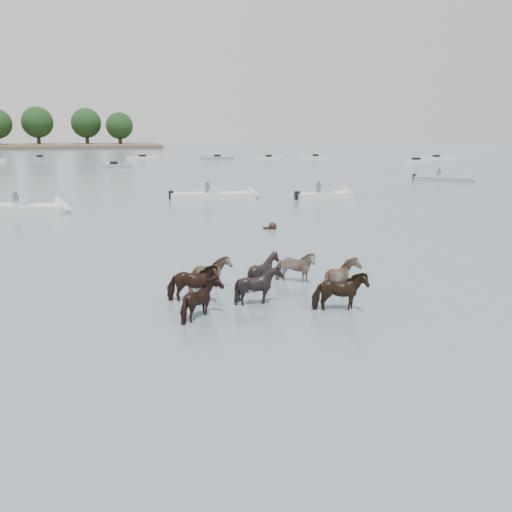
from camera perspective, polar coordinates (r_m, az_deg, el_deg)
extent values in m
plane|color=slate|center=(14.28, -6.51, -7.90)|extent=(400.00, 400.00, 0.00)
imported|color=black|center=(16.61, -6.56, -2.99)|extent=(1.67, 0.99, 1.33)
imported|color=tan|center=(17.80, -4.70, -2.05)|extent=(1.57, 1.58, 1.21)
imported|color=black|center=(17.86, 0.78, -1.77)|extent=(1.32, 1.21, 1.32)
imported|color=#836D59|center=(18.70, 4.02, -1.29)|extent=(1.58, 1.24, 1.22)
imported|color=black|center=(15.12, -5.51, -4.76)|extent=(1.37, 1.48, 1.23)
imported|color=black|center=(16.33, 0.31, -3.25)|extent=(1.56, 1.56, 1.29)
imported|color=black|center=(15.88, 8.62, -3.84)|extent=(1.63, 0.93, 1.30)
imported|color=#86695B|center=(17.46, 8.89, -2.37)|extent=(1.57, 1.63, 1.26)
sphere|color=black|center=(28.76, 1.72, 3.06)|extent=(0.44, 0.44, 0.44)
cube|color=black|center=(28.72, 1.24, 2.84)|extent=(0.50, 0.22, 0.18)
cube|color=silver|center=(37.53, -22.87, 4.50)|extent=(5.65, 3.29, 0.55)
cone|color=silver|center=(36.33, -19.08, 4.56)|extent=(1.38, 1.81, 1.60)
cube|color=#99ADB7|center=(37.49, -22.91, 5.03)|extent=(1.12, 1.32, 0.35)
cylinder|color=#595966|center=(37.53, -23.54, 5.29)|extent=(0.36, 0.36, 0.70)
sphere|color=#595966|center=(37.48, -23.61, 5.97)|extent=(0.24, 0.24, 0.24)
cube|color=silver|center=(41.33, -4.45, 6.16)|extent=(6.31, 2.33, 0.55)
cone|color=silver|center=(41.57, -0.18, 6.24)|extent=(1.09, 1.70, 1.60)
cube|color=#99ADB7|center=(41.29, -4.46, 6.64)|extent=(0.93, 1.21, 0.35)
cube|color=black|center=(41.29, -8.75, 6.26)|extent=(0.39, 0.39, 0.60)
cylinder|color=#595966|center=(41.20, -5.02, 6.90)|extent=(0.36, 0.36, 0.70)
sphere|color=#595966|center=(41.16, -5.03, 7.52)|extent=(0.24, 0.24, 0.24)
cube|color=silver|center=(41.49, 6.99, 6.13)|extent=(4.35, 1.91, 0.55)
cone|color=silver|center=(42.43, 9.60, 6.20)|extent=(1.02, 1.66, 1.60)
cube|color=#99ADB7|center=(41.45, 7.00, 6.61)|extent=(0.88, 1.18, 0.35)
cube|color=black|center=(40.63, 4.27, 6.26)|extent=(0.37, 0.37, 0.60)
cylinder|color=#595966|center=(41.29, 6.49, 6.88)|extent=(0.36, 0.36, 0.70)
sphere|color=#595966|center=(41.25, 6.50, 7.50)|extent=(0.24, 0.24, 0.24)
cube|color=gray|center=(58.53, 18.65, 7.52)|extent=(5.33, 4.35, 0.55)
cone|color=gray|center=(58.50, 21.29, 7.32)|extent=(1.65, 1.83, 1.60)
cube|color=#99ADB7|center=(58.50, 18.68, 7.86)|extent=(1.29, 1.38, 0.35)
cube|color=black|center=(58.67, 16.02, 7.85)|extent=(0.49, 0.49, 0.60)
cylinder|color=#595966|center=(58.27, 18.35, 8.06)|extent=(0.36, 0.36, 0.70)
sphere|color=#595966|center=(58.24, 18.39, 8.51)|extent=(0.24, 0.24, 0.24)
cube|color=gray|center=(99.83, -21.38, 9.30)|extent=(4.83, 1.94, 0.60)
cube|color=black|center=(99.82, -21.39, 9.52)|extent=(1.09, 1.09, 0.50)
cube|color=gray|center=(77.27, -14.44, 8.96)|extent=(4.14, 1.66, 0.60)
cube|color=black|center=(77.24, -14.46, 9.24)|extent=(1.04, 1.04, 0.50)
cube|color=silver|center=(97.29, -11.65, 9.84)|extent=(5.70, 3.59, 0.60)
cube|color=black|center=(97.27, -11.66, 10.07)|extent=(1.32, 1.32, 0.50)
cube|color=gray|center=(95.84, -4.00, 10.03)|extent=(5.52, 3.53, 0.60)
cube|color=black|center=(95.83, -4.00, 10.26)|extent=(1.32, 1.32, 0.50)
cube|color=silver|center=(94.50, 1.33, 10.02)|extent=(4.55, 3.12, 0.60)
cube|color=black|center=(94.48, 1.33, 10.25)|extent=(1.32, 1.32, 0.50)
cube|color=silver|center=(97.27, 6.16, 10.03)|extent=(5.28, 3.49, 0.60)
cube|color=black|center=(97.25, 6.17, 10.26)|extent=(1.32, 1.32, 0.50)
cube|color=silver|center=(88.68, 16.18, 9.33)|extent=(4.57, 3.12, 0.60)
cube|color=black|center=(88.66, 16.19, 9.57)|extent=(1.32, 1.32, 0.50)
cube|color=silver|center=(98.91, 18.08, 9.53)|extent=(5.91, 2.80, 0.60)
cube|color=black|center=(98.89, 18.09, 9.75)|extent=(1.21, 1.21, 0.50)
cylinder|color=#382619|center=(168.11, -21.50, 11.01)|extent=(1.00, 1.00, 3.83)
sphere|color=black|center=(168.09, -21.64, 12.71)|extent=(8.51, 8.51, 8.51)
cylinder|color=#382619|center=(167.88, -17.01, 11.32)|extent=(1.00, 1.00, 3.74)
sphere|color=black|center=(167.86, -17.13, 12.98)|extent=(8.31, 8.31, 8.31)
cylinder|color=#382619|center=(162.37, -13.83, 11.39)|extent=(1.00, 1.00, 3.32)
sphere|color=black|center=(162.34, -13.91, 12.92)|extent=(7.39, 7.39, 7.39)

